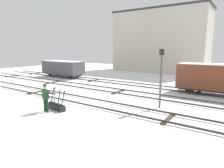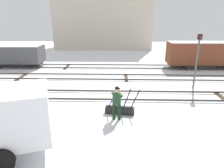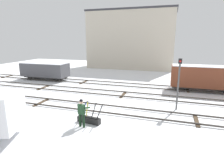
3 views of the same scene
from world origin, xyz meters
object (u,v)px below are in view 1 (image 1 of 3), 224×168
signal_post (161,72)px  freight_car_far_end (218,78)px  rail_worker (46,96)px  freight_car_near_switch (63,68)px  switch_lever_frame (56,106)px

signal_post → freight_car_far_end: signal_post is taller
rail_worker → freight_car_near_switch: (-10.54, 10.69, 0.29)m
freight_car_near_switch → switch_lever_frame: bearing=-44.2°
switch_lever_frame → freight_car_near_switch: bearing=144.4°
switch_lever_frame → signal_post: signal_post is taller
signal_post → freight_car_near_switch: signal_post is taller
switch_lever_frame → freight_car_far_end: 12.82m
rail_worker → signal_post: bearing=48.7°
rail_worker → switch_lever_frame: bearing=82.3°
switch_lever_frame → rail_worker: size_ratio=1.03×
signal_post → freight_car_far_end: bearing=66.6°
switch_lever_frame → signal_post: (5.22, 4.09, 2.07)m
rail_worker → freight_car_far_end: bearing=60.9°
freight_car_far_end → freight_car_near_switch: freight_car_far_end is taller
rail_worker → freight_car_far_end: freight_car_far_end is taller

